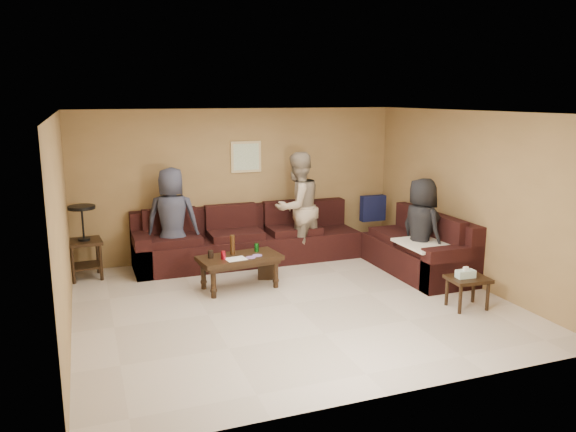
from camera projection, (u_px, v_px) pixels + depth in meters
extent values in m
plane|color=beige|center=(293.00, 303.00, 7.45)|extent=(5.50, 5.50, 0.00)
cube|color=silver|center=(293.00, 116.00, 6.93)|extent=(5.50, 5.00, 0.10)
cube|color=#987848|center=(240.00, 183.00, 9.48)|extent=(5.50, 0.10, 2.50)
cube|color=#987848|center=(394.00, 265.00, 4.89)|extent=(5.50, 0.10, 2.50)
cube|color=#987848|center=(62.00, 229.00, 6.25)|extent=(0.10, 5.00, 2.50)
cube|color=#987848|center=(470.00, 198.00, 8.12)|extent=(0.10, 5.00, 2.50)
cube|color=black|center=(249.00, 249.00, 9.28)|extent=(3.70, 0.90, 0.45)
cube|color=black|center=(243.00, 218.00, 9.49)|extent=(3.70, 0.24, 0.45)
cube|color=black|center=(141.00, 253.00, 8.67)|extent=(0.24, 0.90, 0.63)
cube|color=black|center=(417.00, 258.00, 8.73)|extent=(0.90, 2.00, 0.45)
cube|color=black|center=(437.00, 228.00, 8.75)|extent=(0.24, 2.00, 0.45)
cube|color=black|center=(452.00, 269.00, 7.90)|extent=(0.90, 0.24, 0.63)
cube|color=#14183F|center=(373.00, 208.00, 9.95)|extent=(0.45, 0.14, 0.45)
cube|color=silver|center=(435.00, 243.00, 8.24)|extent=(1.00, 0.85, 0.04)
cube|color=black|center=(239.00, 258.00, 7.95)|extent=(1.21, 0.71, 0.06)
cube|color=black|center=(239.00, 262.00, 7.96)|extent=(1.12, 0.62, 0.05)
cylinder|color=black|center=(213.00, 283.00, 7.61)|extent=(0.07, 0.07, 0.42)
cylinder|color=black|center=(276.00, 274.00, 8.03)|extent=(0.07, 0.07, 0.42)
cylinder|color=black|center=(203.00, 275.00, 7.97)|extent=(0.07, 0.07, 0.42)
cylinder|color=black|center=(264.00, 266.00, 8.39)|extent=(0.07, 0.07, 0.42)
cylinder|color=#B61429|center=(223.00, 255.00, 7.77)|extent=(0.07, 0.07, 0.12)
cylinder|color=#157A1F|center=(257.00, 247.00, 8.16)|extent=(0.07, 0.07, 0.12)
cylinder|color=#331D0B|center=(232.00, 245.00, 8.00)|extent=(0.07, 0.07, 0.28)
cylinder|color=black|center=(211.00, 254.00, 7.82)|extent=(0.08, 0.08, 0.11)
cube|color=white|center=(236.00, 259.00, 7.78)|extent=(0.30, 0.25, 0.00)
cylinder|color=#CB4794|center=(251.00, 257.00, 7.85)|extent=(0.14, 0.14, 0.01)
cylinder|color=#CB4794|center=(257.00, 255.00, 7.95)|extent=(0.14, 0.14, 0.01)
cube|color=black|center=(84.00, 242.00, 8.37)|extent=(0.53, 0.53, 0.05)
cube|color=black|center=(86.00, 266.00, 8.44)|extent=(0.46, 0.46, 0.03)
cylinder|color=black|center=(73.00, 265.00, 8.17)|extent=(0.05, 0.05, 0.57)
cylinder|color=black|center=(101.00, 262.00, 8.33)|extent=(0.05, 0.05, 0.57)
cylinder|color=black|center=(71.00, 258.00, 8.52)|extent=(0.05, 0.05, 0.57)
cylinder|color=black|center=(98.00, 255.00, 8.68)|extent=(0.05, 0.05, 0.57)
cylinder|color=black|center=(84.00, 239.00, 8.36)|extent=(0.18, 0.18, 0.03)
cylinder|color=black|center=(83.00, 223.00, 8.31)|extent=(0.03, 0.03, 0.47)
cylinder|color=black|center=(82.00, 207.00, 8.26)|extent=(0.39, 0.39, 0.05)
cube|color=black|center=(468.00, 279.00, 7.22)|extent=(0.53, 0.44, 0.05)
cylinder|color=black|center=(460.00, 299.00, 7.06)|extent=(0.05, 0.05, 0.39)
cylinder|color=black|center=(488.00, 296.00, 7.17)|extent=(0.05, 0.05, 0.39)
cylinder|color=black|center=(447.00, 291.00, 7.35)|extent=(0.05, 0.05, 0.39)
cylinder|color=black|center=(473.00, 288.00, 7.46)|extent=(0.05, 0.05, 0.39)
cube|color=white|center=(465.00, 274.00, 7.19)|extent=(0.25, 0.14, 0.10)
cube|color=white|center=(466.00, 269.00, 7.17)|extent=(0.06, 0.04, 0.05)
cube|color=black|center=(268.00, 266.00, 8.50)|extent=(0.36, 0.36, 0.34)
cube|color=#CAB77E|center=(246.00, 157.00, 9.40)|extent=(0.52, 0.03, 0.52)
cube|color=silver|center=(246.00, 157.00, 9.38)|extent=(0.44, 0.01, 0.44)
imported|color=#313444|center=(172.00, 220.00, 8.66)|extent=(0.92, 0.74, 1.64)
imported|color=tan|center=(298.00, 207.00, 9.21)|extent=(1.07, 0.96, 1.82)
imported|color=black|center=(421.00, 229.00, 8.31)|extent=(0.62, 0.82, 1.53)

